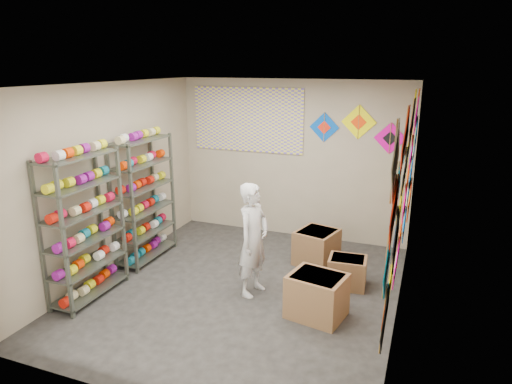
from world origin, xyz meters
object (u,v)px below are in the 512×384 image
at_px(carton_b, 347,272).
at_px(carton_c, 317,247).
at_px(shopkeeper, 253,240).
at_px(shelf_rack_back, 144,200).
at_px(carton_a, 317,296).
at_px(shelf_rack_front, 84,227).

bearing_deg(carton_b, carton_c, 129.61).
bearing_deg(shopkeeper, shelf_rack_back, 88.45).
xyz_separation_m(shopkeeper, carton_b, (1.12, 0.63, -0.55)).
relative_size(shelf_rack_back, carton_c, 3.19).
xyz_separation_m(carton_b, carton_c, (-0.57, 0.58, 0.05)).
bearing_deg(carton_c, shelf_rack_back, -148.87).
bearing_deg(carton_a, shopkeeper, 174.17).
xyz_separation_m(shelf_rack_front, shelf_rack_back, (0.00, 1.30, 0.00)).
height_order(carton_a, carton_c, carton_a).
relative_size(shopkeeper, carton_b, 3.00).
distance_m(shopkeeper, carton_b, 1.40).
relative_size(shelf_rack_back, carton_b, 3.80).
distance_m(carton_a, carton_b, 0.93).
height_order(shopkeeper, carton_b, shopkeeper).
distance_m(shopkeeper, carton_c, 1.42).
xyz_separation_m(shelf_rack_back, carton_c, (2.52, 0.76, -0.69)).
distance_m(shelf_rack_front, carton_c, 3.32).
bearing_deg(shelf_rack_back, carton_c, 16.75).
height_order(shelf_rack_back, carton_a, shelf_rack_back).
xyz_separation_m(carton_a, carton_b, (0.20, 0.91, -0.06)).
xyz_separation_m(shelf_rack_back, carton_b, (3.08, 0.18, -0.75)).
relative_size(carton_a, carton_c, 1.07).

